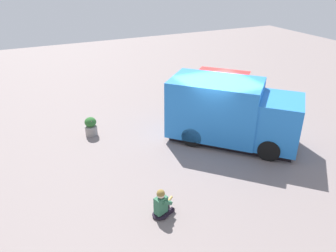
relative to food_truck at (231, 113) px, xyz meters
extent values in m
plane|color=gray|center=(-0.30, -0.45, -1.16)|extent=(40.00, 40.00, 0.00)
cube|color=#287CD9|center=(-0.44, -0.43, 0.15)|extent=(3.84, 3.80, 2.20)
cube|color=#287CD9|center=(1.29, 1.24, -0.06)|extent=(2.40, 2.41, 1.78)
cube|color=#231C2B|center=(1.79, 1.72, 0.26)|extent=(1.16, 1.20, 0.68)
cube|color=black|center=(-1.16, 0.31, 0.28)|extent=(1.34, 1.30, 0.77)
cube|color=red|center=(-1.36, 0.52, 1.21)|extent=(1.87, 1.83, 0.03)
cube|color=black|center=(0.08, 0.07, -1.05)|extent=(4.41, 4.34, 0.21)
cylinder|color=black|center=(1.78, 0.45, -0.77)|extent=(0.71, 0.70, 0.78)
cylinder|color=black|center=(0.51, 1.76, -0.77)|extent=(0.71, 0.70, 0.78)
cylinder|color=black|center=(-0.24, -1.50, -0.77)|extent=(0.71, 0.70, 0.78)
cylinder|color=black|center=(-1.50, -0.19, -0.77)|extent=(0.71, 0.70, 0.78)
ellipsoid|color=black|center=(2.79, -4.15, -1.11)|extent=(0.58, 0.63, 0.11)
cube|color=black|center=(2.82, -3.92, -1.10)|extent=(0.22, 0.38, 0.11)
cube|color=black|center=(2.63, -3.99, -1.10)|extent=(0.22, 0.38, 0.11)
cube|color=#336B4E|center=(2.79, -4.15, -0.80)|extent=(0.32, 0.40, 0.51)
sphere|color=beige|center=(2.79, -4.15, -0.44)|extent=(0.22, 0.22, 0.22)
sphere|color=olive|center=(2.79, -4.15, -0.41)|extent=(0.23, 0.23, 0.23)
cube|color=#336B4E|center=(2.85, -3.98, -0.73)|extent=(0.19, 0.35, 0.27)
cube|color=#336B4E|center=(2.65, -4.05, -0.73)|extent=(0.19, 0.35, 0.27)
cylinder|color=tan|center=(2.69, -3.85, -0.80)|extent=(0.25, 0.30, 0.07)
cube|color=orange|center=(2.69, -3.85, -0.79)|extent=(0.20, 0.24, 0.02)
cylinder|color=#434A4C|center=(-4.60, 0.50, -0.96)|extent=(0.49, 0.49, 0.39)
torus|color=#40454E|center=(-4.60, 0.50, -0.78)|extent=(0.52, 0.52, 0.04)
ellipsoid|color=#3D8443|center=(-4.60, 0.50, -0.54)|extent=(0.61, 0.61, 0.52)
sphere|color=white|center=(-4.42, 0.41, -0.39)|extent=(0.06, 0.06, 0.06)
sphere|color=white|center=(-4.61, 0.29, -0.41)|extent=(0.09, 0.09, 0.09)
sphere|color=white|center=(-4.55, 0.75, -0.48)|extent=(0.09, 0.09, 0.09)
cylinder|color=gray|center=(-2.76, -4.75, -0.96)|extent=(0.48, 0.48, 0.40)
torus|color=gray|center=(-2.76, -4.75, -0.78)|extent=(0.51, 0.51, 0.04)
ellipsoid|color=#2E682D|center=(-2.76, -4.75, -0.59)|extent=(0.46, 0.46, 0.39)
sphere|color=#DF4898|center=(-2.92, -4.64, -0.55)|extent=(0.08, 0.08, 0.08)
sphere|color=#E83AA2|center=(-2.68, -4.90, -0.50)|extent=(0.05, 0.05, 0.05)
sphere|color=#F5438D|center=(-2.59, -4.74, -0.49)|extent=(0.06, 0.06, 0.06)
camera|label=1|loc=(9.22, -6.96, 5.09)|focal=35.08mm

